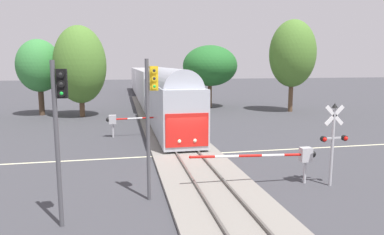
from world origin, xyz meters
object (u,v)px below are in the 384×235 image
at_px(crossing_gate_near, 291,156).
at_px(pine_left_background, 39,66).
at_px(crossing_signal_mast, 333,136).
at_px(traffic_signal_median, 151,107).
at_px(crossing_gate_far, 123,120).
at_px(commuter_train, 149,86).
at_px(maple_right_background, 292,54).
at_px(traffic_signal_near_left, 59,118).
at_px(oak_behind_train, 80,65).
at_px(elm_centre_background, 210,66).

distance_m(crossing_gate_near, pine_left_background, 32.15).
bearing_deg(crossing_signal_mast, traffic_signal_median, -179.98).
bearing_deg(crossing_gate_far, commuter_train, 79.90).
height_order(crossing_gate_near, maple_right_background, maple_right_background).
bearing_deg(crossing_gate_near, crossing_signal_mast, -19.26).
bearing_deg(pine_left_background, crossing_gate_near, -57.93).
distance_m(pine_left_background, maple_right_background, 29.46).
relative_size(traffic_signal_near_left, oak_behind_train, 0.60).
distance_m(traffic_signal_median, elm_centre_background, 32.64).
xyz_separation_m(commuter_train, traffic_signal_near_left, (-6.13, -37.63, 1.25)).
xyz_separation_m(crossing_gate_far, maple_right_background, (20.29, 11.23, 5.61)).
height_order(crossing_gate_far, maple_right_background, maple_right_background).
xyz_separation_m(crossing_gate_far, traffic_signal_median, (1.13, -13.57, 2.63)).
relative_size(crossing_gate_near, crossing_signal_mast, 1.58).
bearing_deg(commuter_train, traffic_signal_median, -94.51).
bearing_deg(maple_right_background, crossing_gate_near, -117.09).
xyz_separation_m(crossing_gate_near, oak_behind_train, (-12.28, 24.92, 4.30)).
xyz_separation_m(pine_left_background, oak_behind_train, (4.65, -2.09, 0.13)).
xyz_separation_m(commuter_train, crossing_gate_far, (-3.95, -22.18, -1.33)).
xyz_separation_m(crossing_gate_near, maple_right_background, (12.36, 24.17, 5.60)).
xyz_separation_m(crossing_signal_mast, oak_behind_train, (-14.07, 25.55, 3.26)).
height_order(crossing_signal_mast, traffic_signal_near_left, traffic_signal_near_left).
height_order(crossing_gate_near, traffic_signal_near_left, traffic_signal_near_left).
bearing_deg(traffic_signal_near_left, elm_centre_background, 67.15).
height_order(pine_left_background, oak_behind_train, oak_behind_train).
relative_size(oak_behind_train, elm_centre_background, 1.20).
bearing_deg(traffic_signal_near_left, commuter_train, 80.74).
bearing_deg(traffic_signal_near_left, traffic_signal_median, 29.53).
relative_size(traffic_signal_median, maple_right_background, 0.55).
relative_size(traffic_signal_median, elm_centre_background, 0.73).
bearing_deg(crossing_gate_far, oak_behind_train, 109.99).
bearing_deg(elm_centre_background, traffic_signal_near_left, -112.85).
distance_m(crossing_gate_near, traffic_signal_near_left, 10.72).
distance_m(commuter_train, crossing_gate_near, 35.37).
bearing_deg(crossing_gate_near, elm_centre_background, 83.03).
bearing_deg(pine_left_background, maple_right_background, -5.55).
distance_m(traffic_signal_median, pine_left_background, 29.48).
xyz_separation_m(commuter_train, oak_behind_train, (-8.31, -10.20, 2.98)).
bearing_deg(traffic_signal_median, traffic_signal_near_left, -150.47).
distance_m(crossing_gate_near, elm_centre_background, 30.75).
height_order(crossing_gate_near, elm_centre_background, elm_centre_background).
relative_size(maple_right_background, elm_centre_background, 1.34).
height_order(traffic_signal_median, maple_right_background, maple_right_background).
xyz_separation_m(crossing_signal_mast, maple_right_background, (10.58, 24.80, 4.56)).
xyz_separation_m(oak_behind_train, elm_centre_background, (15.98, 5.32, -0.17)).
height_order(pine_left_background, maple_right_background, maple_right_background).
relative_size(commuter_train, traffic_signal_near_left, 10.40).
xyz_separation_m(pine_left_background, elm_centre_background, (20.62, 3.23, -0.03)).
bearing_deg(oak_behind_train, traffic_signal_near_left, -85.46).
distance_m(crossing_gate_near, crossing_gate_far, 15.18).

